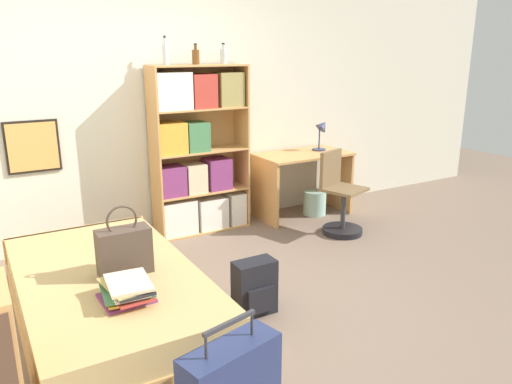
{
  "coord_description": "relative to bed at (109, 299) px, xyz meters",
  "views": [
    {
      "loc": [
        -1.39,
        -3.18,
        1.88
      ],
      "look_at": [
        0.58,
        0.21,
        0.75
      ],
      "focal_mm": 35.0,
      "sensor_mm": 36.0,
      "label": 1
    }
  ],
  "objects": [
    {
      "name": "book_stack_on_bed",
      "position": [
        0.01,
        -0.48,
        0.28
      ],
      "size": [
        0.32,
        0.38,
        0.13
      ],
      "color": "#7A336B",
      "rests_on": "bed"
    },
    {
      "name": "bookcase",
      "position": [
        1.32,
        1.46,
        0.61
      ],
      "size": [
        0.99,
        0.33,
        1.73
      ],
      "color": "tan",
      "rests_on": "ground_plane"
    },
    {
      "name": "bottle_green",
      "position": [
        1.05,
        1.5,
        1.62
      ],
      "size": [
        0.06,
        0.06,
        0.27
      ],
      "color": "#B7BCC1",
      "rests_on": "bookcase"
    },
    {
      "name": "bottle_clear",
      "position": [
        1.65,
        1.47,
        1.6
      ],
      "size": [
        0.07,
        0.07,
        0.21
      ],
      "color": "#B7BCC1",
      "rests_on": "bookcase"
    },
    {
      "name": "backpack",
      "position": [
        0.96,
        -0.35,
        -0.01
      ],
      "size": [
        0.31,
        0.2,
        0.41
      ],
      "color": "black",
      "rests_on": "ground_plane"
    },
    {
      "name": "waste_bin",
      "position": [
        2.72,
        1.28,
        -0.07
      ],
      "size": [
        0.26,
        0.26,
        0.28
      ],
      "color": "#99C1B2",
      "rests_on": "ground_plane"
    },
    {
      "name": "desk_lamp",
      "position": [
        2.88,
        1.39,
        0.76
      ],
      "size": [
        0.21,
        0.16,
        0.37
      ],
      "color": "navy",
      "rests_on": "desk"
    },
    {
      "name": "bottle_brown",
      "position": [
        1.35,
        1.48,
        1.59
      ],
      "size": [
        0.07,
        0.07,
        0.2
      ],
      "color": "brown",
      "rests_on": "bookcase"
    },
    {
      "name": "desk",
      "position": [
        2.57,
        1.34,
        0.29
      ],
      "size": [
        1.06,
        0.6,
        0.73
      ],
      "color": "tan",
      "rests_on": "ground_plane"
    },
    {
      "name": "desk_chair",
      "position": [
        2.58,
        0.65,
        0.08
      ],
      "size": [
        0.48,
        0.48,
        0.86
      ],
      "color": "black",
      "rests_on": "ground_plane"
    },
    {
      "name": "bed",
      "position": [
        0.0,
        0.0,
        0.0
      ],
      "size": [
        1.14,
        2.05,
        0.43
      ],
      "color": "tan",
      "rests_on": "ground_plane"
    },
    {
      "name": "wall_back",
      "position": [
        0.71,
        1.68,
        1.09
      ],
      "size": [
        10.0,
        0.09,
        2.6
      ],
      "color": "beige",
      "rests_on": "ground_plane"
    },
    {
      "name": "handbag",
      "position": [
        0.11,
        -0.1,
        0.38
      ],
      "size": [
        0.35,
        0.16,
        0.48
      ],
      "color": "#47382D",
      "rests_on": "bed"
    },
    {
      "name": "ground_plane",
      "position": [
        0.71,
        -0.02,
        -0.21
      ],
      "size": [
        14.0,
        14.0,
        0.0
      ],
      "primitive_type": "plane",
      "color": "#756051"
    }
  ]
}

